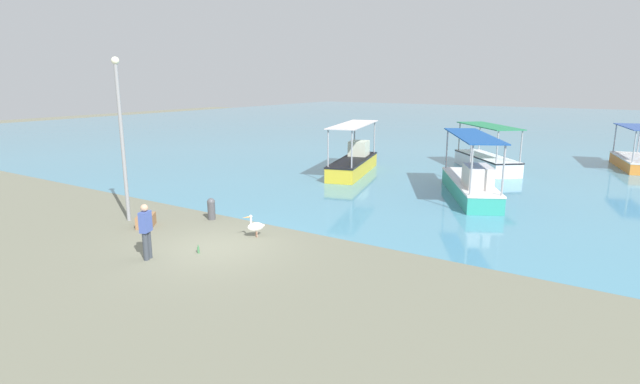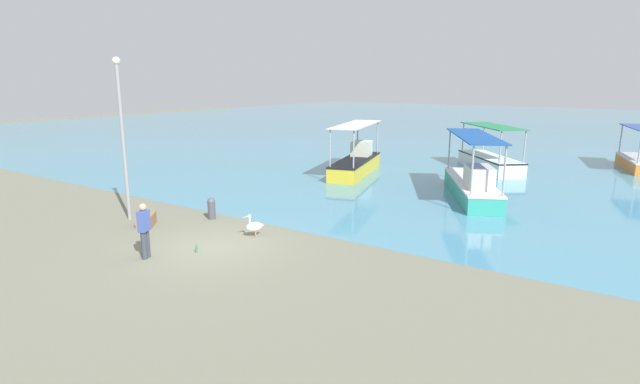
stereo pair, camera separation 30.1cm
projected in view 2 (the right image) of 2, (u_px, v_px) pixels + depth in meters
name	position (u px, v px, depth m)	size (l,w,h in m)	color
ground	(213.00, 247.00, 15.96)	(120.00, 120.00, 0.00)	#6D6E5B
harbor_water	(535.00, 128.00, 54.64)	(110.00, 90.00, 0.00)	teal
fishing_boat_far_right	(640.00, 161.00, 29.69)	(2.93, 5.36, 2.51)	orange
fishing_boat_near_right	(472.00, 184.00, 22.44)	(4.50, 6.65, 2.82)	teal
fishing_boat_center	(490.00, 161.00, 29.34)	(4.94, 5.37, 2.63)	white
fishing_boat_near_left	(356.00, 162.00, 28.41)	(3.22, 6.51, 2.81)	gold
pelican	(254.00, 226.00, 16.97)	(0.52, 0.74, 0.80)	#E0997A
lamp_post	(122.00, 131.00, 18.38)	(0.28, 0.28, 6.05)	gray
mooring_bollard	(211.00, 208.00, 19.13)	(0.30, 0.30, 0.84)	#47474C
fisherman_standing	(144.00, 229.00, 14.82)	(0.35, 0.45, 1.69)	#373E48
cargo_crate	(146.00, 220.00, 18.28)	(0.90, 0.55, 0.44)	#956842
glass_bottle	(197.00, 249.00, 15.48)	(0.07, 0.07, 0.27)	#3F7F4C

